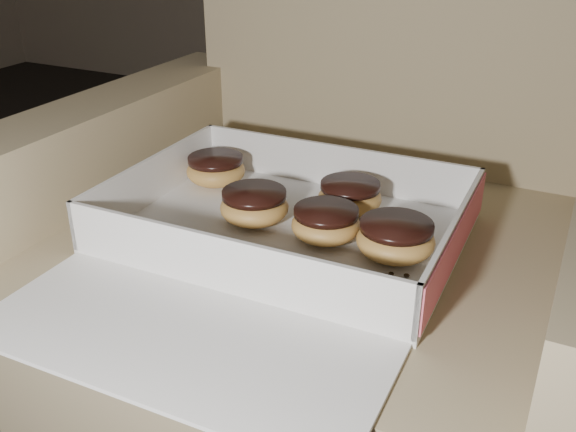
% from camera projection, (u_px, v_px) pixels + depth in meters
% --- Properties ---
extents(armchair, '(0.84, 0.71, 0.88)m').
position_uv_depth(armchair, '(332.00, 278.00, 0.98)').
color(armchair, '#9C8863').
rests_on(armchair, floor).
extents(bakery_box, '(0.45, 0.52, 0.07)m').
position_uv_depth(bakery_box, '(275.00, 241.00, 0.81)').
color(bakery_box, white).
rests_on(bakery_box, armchair).
extents(donut_a, '(0.09, 0.09, 0.05)m').
position_uv_depth(donut_a, '(254.00, 205.00, 0.86)').
color(donut_a, gold).
rests_on(donut_a, bakery_box).
extents(donut_b, '(0.09, 0.09, 0.04)m').
position_uv_depth(donut_b, '(216.00, 169.00, 0.98)').
color(donut_b, gold).
rests_on(donut_b, bakery_box).
extents(donut_c, '(0.10, 0.10, 0.05)m').
position_uv_depth(donut_c, '(396.00, 239.00, 0.78)').
color(donut_c, gold).
rests_on(donut_c, bakery_box).
extents(donut_d, '(0.09, 0.09, 0.04)m').
position_uv_depth(donut_d, '(350.00, 196.00, 0.89)').
color(donut_d, gold).
rests_on(donut_d, bakery_box).
extents(donut_e, '(0.09, 0.09, 0.04)m').
position_uv_depth(donut_e, '(326.00, 223.00, 0.82)').
color(donut_e, gold).
rests_on(donut_e, bakery_box).
extents(crumb_a, '(0.01, 0.01, 0.00)m').
position_uv_depth(crumb_a, '(391.00, 274.00, 0.75)').
color(crumb_a, black).
rests_on(crumb_a, bakery_box).
extents(crumb_b, '(0.01, 0.01, 0.00)m').
position_uv_depth(crumb_b, '(183.00, 232.00, 0.84)').
color(crumb_b, black).
rests_on(crumb_b, bakery_box).
extents(crumb_c, '(0.01, 0.01, 0.00)m').
position_uv_depth(crumb_c, '(407.00, 275.00, 0.74)').
color(crumb_c, black).
rests_on(crumb_c, bakery_box).
extents(crumb_d, '(0.01, 0.01, 0.00)m').
position_uv_depth(crumb_d, '(144.00, 231.00, 0.85)').
color(crumb_d, black).
rests_on(crumb_d, bakery_box).
extents(crumb_e, '(0.01, 0.01, 0.00)m').
position_uv_depth(crumb_e, '(243.00, 268.00, 0.76)').
color(crumb_e, black).
rests_on(crumb_e, bakery_box).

